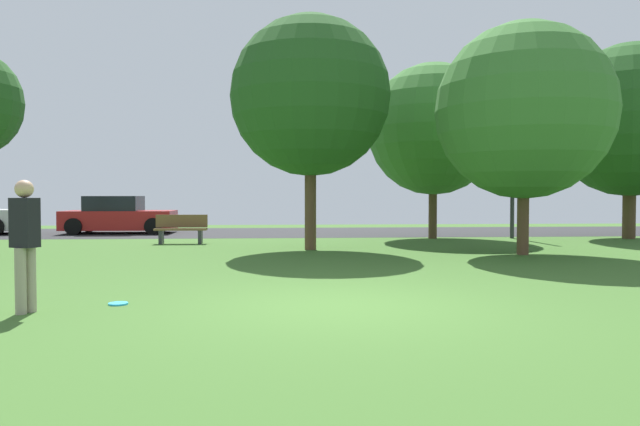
# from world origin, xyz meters

# --- Properties ---
(ground_plane) EXTENTS (44.00, 44.00, 0.00)m
(ground_plane) POSITION_xyz_m (0.00, 0.00, 0.00)
(ground_plane) COLOR #3D6628
(road_strip) EXTENTS (44.00, 6.40, 0.01)m
(road_strip) POSITION_xyz_m (0.00, 16.00, 0.00)
(road_strip) COLOR #28282B
(road_strip) RESTS_ON ground_plane
(maple_tree_far) EXTENTS (4.56, 4.56, 6.08)m
(maple_tree_far) POSITION_xyz_m (4.55, 12.33, 3.79)
(maple_tree_far) COLOR brown
(maple_tree_far) RESTS_ON ground_plane
(maple_tree_near) EXTENTS (4.48, 4.48, 5.90)m
(maple_tree_near) POSITION_xyz_m (5.40, 6.67, 3.66)
(maple_tree_near) COLOR brown
(maple_tree_near) RESTS_ON ground_plane
(oak_tree_left) EXTENTS (5.28, 5.28, 6.74)m
(oak_tree_left) POSITION_xyz_m (11.34, 11.78, 4.10)
(oak_tree_left) COLOR brown
(oak_tree_left) RESTS_ON ground_plane
(birch_tree_lone) EXTENTS (4.44, 4.44, 6.48)m
(birch_tree_lone) POSITION_xyz_m (0.06, 8.45, 4.25)
(birch_tree_lone) COLOR brown
(birch_tree_lone) RESTS_ON ground_plane
(person_thrower) EXTENTS (0.38, 0.33, 1.73)m
(person_thrower) POSITION_xyz_m (-4.13, -0.20, 0.96)
(person_thrower) COLOR gray
(person_thrower) RESTS_ON ground_plane
(frisbee_disc) EXTENTS (0.27, 0.27, 0.03)m
(frisbee_disc) POSITION_xyz_m (-3.09, 0.32, 0.01)
(frisbee_disc) COLOR #2DB2E0
(frisbee_disc) RESTS_ON ground_plane
(parked_car_red) EXTENTS (4.21, 2.11, 1.47)m
(parked_car_red) POSITION_xyz_m (-7.10, 15.90, 0.67)
(parked_car_red) COLOR #B21E1E
(parked_car_red) RESTS_ON ground_plane
(park_bench) EXTENTS (1.60, 0.45, 0.90)m
(park_bench) POSITION_xyz_m (-3.85, 10.73, 0.46)
(park_bench) COLOR brown
(park_bench) RESTS_ON ground_plane
(street_lamp_post) EXTENTS (0.14, 0.14, 4.50)m
(street_lamp_post) POSITION_xyz_m (7.34, 12.20, 2.25)
(street_lamp_post) COLOR #2D2D33
(street_lamp_post) RESTS_ON ground_plane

